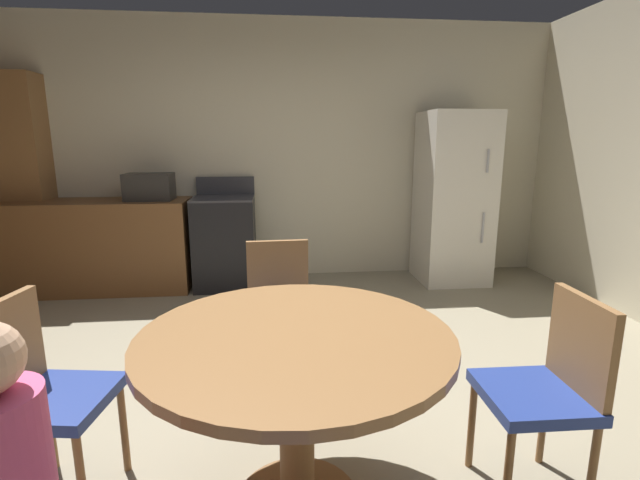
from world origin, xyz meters
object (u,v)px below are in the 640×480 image
(oven_range, at_px, (225,241))
(chair_west, at_px, (40,388))
(chair_east, at_px, (550,384))
(microwave, at_px, (150,187))
(dining_table, at_px, (296,371))
(chair_north, at_px, (279,304))
(refrigerator, at_px, (453,198))

(oven_range, bearing_deg, chair_west, -99.22)
(oven_range, distance_m, chair_east, 3.44)
(microwave, xyz_separation_m, dining_table, (1.26, -3.02, -0.43))
(dining_table, height_order, chair_north, chair_north)
(refrigerator, xyz_separation_m, dining_table, (-1.81, -2.97, -0.28))
(chair_west, height_order, chair_east, same)
(oven_range, height_order, chair_north, oven_range)
(chair_east, bearing_deg, oven_range, -60.99)
(oven_range, bearing_deg, refrigerator, -1.30)
(dining_table, height_order, chair_west, chair_west)
(chair_west, xyz_separation_m, chair_east, (2.06, -0.18, 0.00))
(microwave, xyz_separation_m, chair_north, (1.22, -1.98, -0.53))
(oven_range, bearing_deg, microwave, -179.71)
(oven_range, xyz_separation_m, refrigerator, (2.37, -0.05, 0.41))
(refrigerator, height_order, chair_east, refrigerator)
(refrigerator, bearing_deg, chair_east, -104.55)
(dining_table, bearing_deg, microwave, 112.69)
(refrigerator, relative_size, chair_east, 2.02)
(microwave, bearing_deg, oven_range, 0.29)
(dining_table, bearing_deg, chair_north, 92.52)
(oven_range, relative_size, chair_east, 1.26)
(chair_west, relative_size, chair_east, 1.00)
(microwave, height_order, chair_north, microwave)
(chair_west, bearing_deg, chair_north, 50.68)
(microwave, xyz_separation_m, chair_west, (0.24, -2.86, -0.53))
(refrigerator, bearing_deg, chair_west, -135.25)
(oven_range, height_order, chair_east, oven_range)
(microwave, height_order, chair_west, microwave)
(chair_north, xyz_separation_m, chair_west, (-0.98, -0.87, 0.00))
(dining_table, bearing_deg, chair_east, -1.43)
(oven_range, xyz_separation_m, chair_north, (0.51, -1.99, 0.03))
(refrigerator, relative_size, microwave, 4.00)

